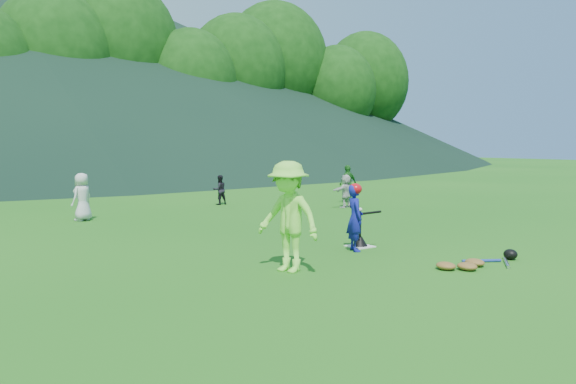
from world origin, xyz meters
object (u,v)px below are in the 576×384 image
object	(u,v)px
batter_child	(355,218)
fielder_c	(348,184)
fielder_a	(82,197)
fielder_b	(220,190)
fielder_d	(346,191)
equipment_pile	(476,262)
adult_coach	(288,217)
home_plate	(360,246)
batting_tee	(360,240)

from	to	relation	value
batter_child	fielder_c	xyz separation A→B (m)	(5.59, 6.75, 0.01)
fielder_a	fielder_b	xyz separation A→B (m)	(4.76, 1.42, -0.14)
fielder_d	equipment_pile	distance (m)	8.56
equipment_pile	fielder_c	bearing A→B (deg)	61.49
fielder_c	equipment_pile	size ratio (longest dim) A/B	0.71
fielder_a	equipment_pile	distance (m)	10.10
adult_coach	fielder_d	xyz separation A→B (m)	(6.48, 6.25, -0.35)
fielder_d	fielder_c	bearing A→B (deg)	-143.80
home_plate	adult_coach	xyz separation A→B (m)	(-2.36, -0.95, 0.87)
batter_child	adult_coach	world-z (taller)	adult_coach
fielder_a	fielder_d	distance (m)	7.80
batter_child	home_plate	bearing A→B (deg)	-32.37
adult_coach	equipment_pile	bearing A→B (deg)	43.93
fielder_b	equipment_pile	distance (m)	10.76
home_plate	fielder_c	world-z (taller)	fielder_c
adult_coach	fielder_b	distance (m)	9.96
batting_tee	adult_coach	bearing A→B (deg)	-157.97
fielder_b	fielder_c	distance (m)	4.39
fielder_b	equipment_pile	size ratio (longest dim) A/B	0.54
batting_tee	equipment_pile	bearing A→B (deg)	-80.50
batter_child	fielder_a	bearing A→B (deg)	45.89
fielder_c	batter_child	bearing A→B (deg)	45.65
equipment_pile	home_plate	bearing A→B (deg)	99.50
batter_child	fielder_a	size ratio (longest dim) A/B	1.00
adult_coach	batting_tee	world-z (taller)	adult_coach
fielder_c	fielder_d	xyz separation A→B (m)	(-1.11, -1.20, -0.12)
adult_coach	batting_tee	distance (m)	2.65
equipment_pile	adult_coach	bearing A→B (deg)	152.38
fielder_b	home_plate	bearing A→B (deg)	82.74
home_plate	adult_coach	distance (m)	2.69
fielder_a	batting_tee	distance (m)	7.76
adult_coach	fielder_c	distance (m)	10.64
fielder_c	batting_tee	size ratio (longest dim) A/B	1.89
home_plate	equipment_pile	world-z (taller)	equipment_pile
home_plate	fielder_d	xyz separation A→B (m)	(4.12, 5.30, 0.52)
fielder_d	equipment_pile	size ratio (longest dim) A/B	0.58
fielder_b	batting_tee	distance (m)	8.42
batting_tee	equipment_pile	world-z (taller)	batting_tee
batting_tee	fielder_d	bearing A→B (deg)	52.11
fielder_b	fielder_d	xyz separation A→B (m)	(2.87, -3.03, 0.04)
fielder_a	fielder_d	xyz separation A→B (m)	(7.63, -1.60, -0.10)
batter_child	fielder_b	world-z (taller)	batter_child
home_plate	batter_child	xyz separation A→B (m)	(-0.36, -0.26, 0.62)
fielder_a	fielder_b	size ratio (longest dim) A/B	1.28
home_plate	batting_tee	distance (m)	0.12
adult_coach	fielder_b	world-z (taller)	adult_coach
fielder_b	batter_child	bearing A→B (deg)	80.64
fielder_a	fielder_c	distance (m)	8.75
home_plate	equipment_pile	size ratio (longest dim) A/B	0.25
batter_child	fielder_d	world-z (taller)	batter_child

